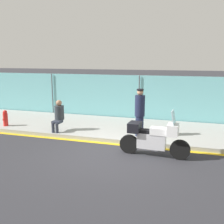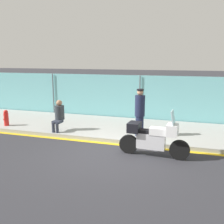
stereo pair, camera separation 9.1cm
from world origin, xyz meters
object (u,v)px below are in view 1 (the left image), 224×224
person_seated_on_curb (59,114)px  fire_hydrant (5,118)px  officer_standing (140,112)px  motorcycle (153,137)px

person_seated_on_curb → fire_hydrant: person_seated_on_curb is taller
officer_standing → motorcycle: bearing=-64.3°
person_seated_on_curb → fire_hydrant: size_ratio=1.80×
officer_standing → person_seated_on_curb: (-3.20, -0.22, -0.23)m
officer_standing → person_seated_on_curb: 3.22m
motorcycle → fire_hydrant: motorcycle is taller
motorcycle → person_seated_on_curb: motorcycle is taller
motorcycle → person_seated_on_curb: (-3.93, 1.30, 0.22)m
motorcycle → officer_standing: bearing=118.6°
officer_standing → fire_hydrant: (-5.75, -0.21, -0.56)m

